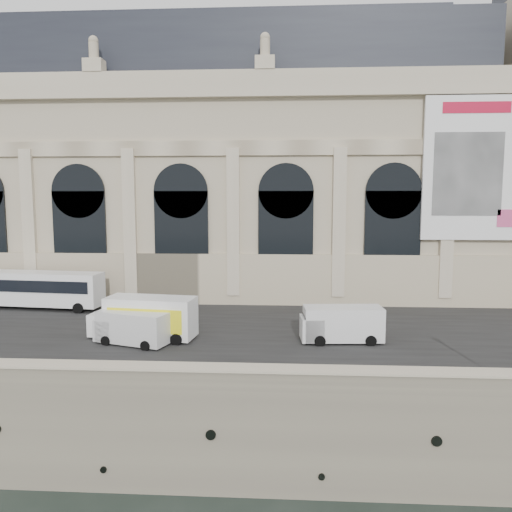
{
  "coord_description": "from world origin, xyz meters",
  "views": [
    {
      "loc": [
        5.94,
        -25.49,
        16.33
      ],
      "look_at": [
        3.17,
        22.0,
        10.8
      ],
      "focal_mm": 35.0,
      "sensor_mm": 36.0,
      "label": 1
    }
  ],
  "objects_px": {
    "bus_left": "(40,288)",
    "van_c": "(338,324)",
    "van_b": "(129,328)",
    "box_truck": "(145,318)"
  },
  "relations": [
    {
      "from": "bus_left",
      "to": "van_c",
      "type": "bearing_deg",
      "value": -19.13
    },
    {
      "from": "bus_left",
      "to": "van_c",
      "type": "relative_size",
      "value": 2.03
    },
    {
      "from": "bus_left",
      "to": "van_c",
      "type": "height_order",
      "value": "bus_left"
    },
    {
      "from": "bus_left",
      "to": "van_b",
      "type": "xyz_separation_m",
      "value": [
        11.82,
        -10.58,
        -0.75
      ]
    },
    {
      "from": "bus_left",
      "to": "van_b",
      "type": "relative_size",
      "value": 2.13
    },
    {
      "from": "bus_left",
      "to": "van_c",
      "type": "distance_m",
      "value": 28.19
    },
    {
      "from": "bus_left",
      "to": "van_c",
      "type": "xyz_separation_m",
      "value": [
        26.62,
        -9.24,
        -0.64
      ]
    },
    {
      "from": "van_c",
      "to": "van_b",
      "type": "bearing_deg",
      "value": -174.79
    },
    {
      "from": "bus_left",
      "to": "van_b",
      "type": "height_order",
      "value": "bus_left"
    },
    {
      "from": "bus_left",
      "to": "box_truck",
      "type": "distance_m",
      "value": 15.56
    }
  ]
}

